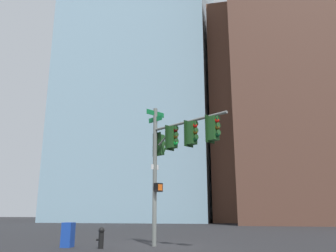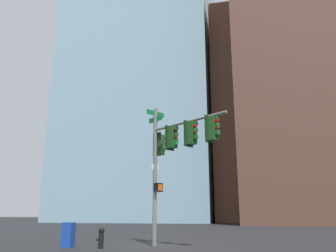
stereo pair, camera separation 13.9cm
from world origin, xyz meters
name	(u,v)px [view 2 (the right image)]	position (x,y,z in m)	size (l,w,h in m)	color
ground_plane	(161,246)	(0.00, 0.00, 0.00)	(200.00, 200.00, 0.00)	#262628
signal_pole_assembly	(175,146)	(-0.87, 1.11, 4.41)	(4.01, 3.00, 6.50)	slate
fire_hydrant	(101,237)	(2.18, 1.90, 0.47)	(0.34, 0.26, 0.87)	black
newspaper_box	(68,235)	(3.85, 1.68, 0.53)	(0.44, 0.56, 1.05)	#193FA5
building_brick_nearside	(326,63)	(-16.59, -34.33, 22.93)	(26.91, 17.66, 45.86)	brown
building_brick_midblock	(263,117)	(-7.78, -45.40, 18.29)	(16.80, 18.84, 36.59)	brown
building_glass_tower	(151,69)	(14.23, -48.63, 31.16)	(26.50, 32.04, 62.32)	#8CB2C6
building_brick_farside	(308,102)	(-18.24, -58.85, 24.64)	(20.51, 19.90, 49.28)	brown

